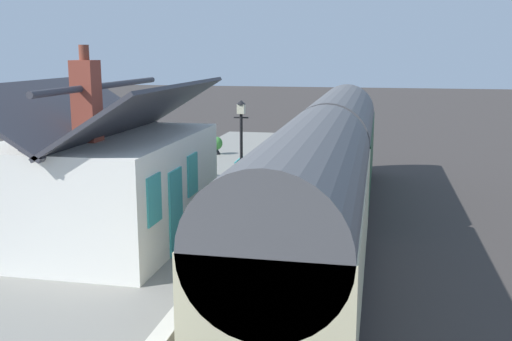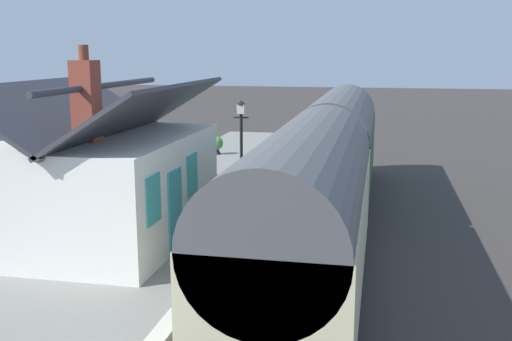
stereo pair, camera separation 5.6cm
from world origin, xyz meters
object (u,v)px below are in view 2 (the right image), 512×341
(planter_corner_building, at_px, (252,165))
(planter_edge_far, at_px, (217,145))
(planter_bench_left, at_px, (257,182))
(planter_under_sign, at_px, (196,167))
(bench_by_lamp, at_px, (237,169))
(train, at_px, (327,169))
(station_building, at_px, (108,183))
(lamp_post_platform, at_px, (241,129))
(bench_near_building, at_px, (257,155))
(bench_mid_platform, at_px, (275,143))

(planter_corner_building, bearing_deg, planter_edge_far, 33.24)
(planter_edge_far, xyz_separation_m, planter_bench_left, (-7.97, -3.60, 0.05))
(planter_under_sign, bearing_deg, bench_by_lamp, -105.41)
(bench_by_lamp, height_order, planter_bench_left, planter_bench_left)
(planter_under_sign, xyz_separation_m, planter_edge_far, (5.29, 0.61, 0.08))
(train, height_order, planter_corner_building, train)
(station_building, distance_m, planter_under_sign, 8.11)
(bench_by_lamp, bearing_deg, lamp_post_platform, -162.85)
(station_building, distance_m, bench_near_building, 10.94)
(train, height_order, bench_mid_platform, train)
(station_building, relative_size, bench_near_building, 4.78)
(bench_near_building, distance_m, lamp_post_platform, 6.02)
(lamp_post_platform, bearing_deg, bench_mid_platform, 2.97)
(station_building, xyz_separation_m, lamp_post_platform, (5.07, -2.43, 0.85))
(bench_by_lamp, bearing_deg, bench_near_building, -2.12)
(planter_corner_building, xyz_separation_m, planter_under_sign, (-1.40, 1.95, 0.08))
(bench_by_lamp, xyz_separation_m, lamp_post_platform, (-2.48, -0.77, 1.87))
(planter_corner_building, bearing_deg, planter_bench_left, -165.59)
(bench_mid_platform, bearing_deg, lamp_post_platform, -177.03)
(station_building, distance_m, planter_bench_left, 6.16)
(train, bearing_deg, station_building, 129.52)
(station_building, bearing_deg, planter_under_sign, 0.73)
(planter_bench_left, distance_m, lamp_post_platform, 1.91)
(lamp_post_platform, bearing_deg, station_building, 154.42)
(planter_under_sign, relative_size, planter_bench_left, 0.79)
(planter_under_sign, bearing_deg, station_building, -179.27)
(train, height_order, bench_near_building, train)
(bench_near_building, height_order, lamp_post_platform, lamp_post_platform)
(train, xyz_separation_m, planter_bench_left, (0.93, 2.48, -0.72))
(station_building, xyz_separation_m, planter_under_sign, (8.03, 0.10, -1.12))
(bench_near_building, xyz_separation_m, planter_edge_far, (2.57, 2.49, -0.01))
(train, distance_m, lamp_post_platform, 3.21)
(planter_under_sign, relative_size, planter_edge_far, 0.93)
(train, relative_size, bench_by_lamp, 15.41)
(train, distance_m, planter_edge_far, 10.80)
(bench_mid_platform, height_order, bench_by_lamp, same)
(station_building, height_order, lamp_post_platform, station_building)
(bench_mid_platform, xyz_separation_m, planter_under_sign, (-6.20, 2.05, -0.09))
(bench_mid_platform, height_order, planter_bench_left, planter_bench_left)
(bench_near_building, relative_size, planter_corner_building, 1.64)
(planter_under_sign, bearing_deg, bench_mid_platform, -18.30)
(bench_near_building, xyz_separation_m, planter_corner_building, (-1.32, -0.07, -0.18))
(bench_mid_platform, distance_m, bench_near_building, 3.49)
(train, relative_size, bench_mid_platform, 15.44)
(bench_by_lamp, relative_size, planter_edge_far, 1.65)
(bench_by_lamp, xyz_separation_m, planter_bench_left, (-2.20, -1.23, 0.04))
(planter_corner_building, relative_size, planter_under_sign, 1.08)
(planter_edge_far, height_order, lamp_post_platform, lamp_post_platform)
(bench_near_building, xyz_separation_m, planter_bench_left, (-5.40, -1.11, 0.04))
(planter_under_sign, height_order, planter_edge_far, planter_edge_far)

